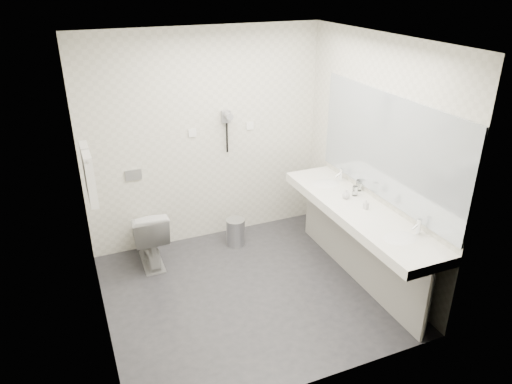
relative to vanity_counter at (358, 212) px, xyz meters
name	(u,v)px	position (x,y,z in m)	size (l,w,h in m)	color
floor	(248,292)	(-1.12, 0.20, -0.80)	(2.80, 2.80, 0.00)	#2B2B30
ceiling	(246,41)	(-1.12, 0.20, 1.70)	(2.80, 2.80, 0.00)	white
wall_back	(205,139)	(-1.12, 1.50, 0.45)	(2.80, 2.80, 0.00)	silver
wall_front	(317,251)	(-1.12, -1.10, 0.45)	(2.80, 2.80, 0.00)	silver
wall_left	(89,208)	(-2.52, 0.20, 0.45)	(2.60, 2.60, 0.00)	silver
wall_right	(374,160)	(0.27, 0.20, 0.45)	(2.60, 2.60, 0.00)	silver
vanity_counter	(358,212)	(0.00, 0.00, 0.00)	(0.55, 2.20, 0.10)	white
vanity_panel	(357,248)	(0.02, 0.00, -0.42)	(0.03, 2.15, 0.75)	#9C9993
vanity_post_near	(427,305)	(0.05, -1.04, -0.42)	(0.06, 0.06, 0.75)	silver
vanity_post_far	(311,206)	(0.05, 1.04, -0.42)	(0.06, 0.06, 0.75)	silver
mirror	(387,148)	(0.26, 0.00, 0.65)	(0.02, 2.20, 1.05)	#B2BCC6
basin_near	(400,239)	(0.00, -0.65, 0.04)	(0.40, 0.31, 0.05)	white
basin_far	(326,185)	(0.00, 0.65, 0.04)	(0.40, 0.31, 0.05)	white
faucet_near	(419,227)	(0.19, -0.65, 0.12)	(0.04, 0.04, 0.15)	silver
faucet_far	(341,175)	(0.19, 0.65, 0.12)	(0.04, 0.04, 0.15)	silver
soap_bottle_a	(366,204)	(0.05, -0.05, 0.10)	(0.04, 0.04, 0.10)	beige
soap_bottle_b	(346,194)	(0.00, 0.24, 0.10)	(0.08, 0.08, 0.10)	beige
glass_left	(355,191)	(0.12, 0.26, 0.10)	(0.06, 0.06, 0.10)	silver
glass_right	(359,185)	(0.23, 0.35, 0.11)	(0.06, 0.06, 0.12)	silver
toilet	(149,235)	(-1.93, 1.16, -0.45)	(0.39, 0.68, 0.69)	white
flush_plate	(134,175)	(-1.98, 1.49, 0.15)	(0.18, 0.02, 0.12)	#B2B5BA
pedal_bin	(236,232)	(-0.90, 1.15, -0.64)	(0.23, 0.23, 0.32)	#B2B5BA
bin_lid	(235,220)	(-0.90, 1.15, -0.48)	(0.23, 0.23, 0.01)	#B2B5BA
towel_rail	(84,151)	(-2.47, 0.75, 0.75)	(0.02, 0.02, 0.62)	silver
towel_near	(90,180)	(-2.46, 0.61, 0.53)	(0.07, 0.24, 0.48)	white
towel_far	(87,169)	(-2.46, 0.89, 0.53)	(0.07, 0.24, 0.48)	white
dryer_cradle	(226,117)	(-0.88, 1.47, 0.70)	(0.10, 0.04, 0.14)	gray
dryer_barrel	(228,116)	(-0.88, 1.40, 0.73)	(0.08, 0.08, 0.14)	gray
dryer_cord	(227,138)	(-0.88, 1.46, 0.45)	(0.02, 0.02, 0.35)	black
switch_plate_a	(192,133)	(-1.27, 1.49, 0.55)	(0.09, 0.02, 0.09)	white
switch_plate_b	(250,126)	(-0.57, 1.49, 0.55)	(0.09, 0.02, 0.09)	white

